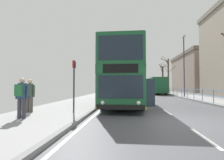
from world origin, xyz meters
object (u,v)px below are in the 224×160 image
object	(u,v)px
street_lamp_far_side	(184,61)
bare_tree_far_00	(168,74)
pedestrian_with_backpack	(21,95)
background_building_00	(205,73)
bare_tree_far_01	(163,78)
double_decker_bus_main	(124,77)
background_bus_far_lane	(155,85)
bus_stop_sign_near	(74,81)
pedestrian_companion	(30,94)

from	to	relation	value
street_lamp_far_side	bare_tree_far_00	world-z (taller)	street_lamp_far_side
pedestrian_with_backpack	background_building_00	bearing A→B (deg)	57.80
pedestrian_with_backpack	bare_tree_far_01	world-z (taller)	bare_tree_far_01
double_decker_bus_main	pedestrian_with_backpack	xyz separation A→B (m)	(-4.06, -7.48, -1.14)
background_bus_far_lane	street_lamp_far_side	world-z (taller)	street_lamp_far_side
double_decker_bus_main	bus_stop_sign_near	distance (m)	6.26
pedestrian_with_backpack	bare_tree_far_01	size ratio (longest dim) A/B	0.27
pedestrian_companion	bare_tree_far_01	world-z (taller)	bare_tree_far_01
bare_tree_far_00	bare_tree_far_01	distance (m)	5.30
double_decker_bus_main	background_building_00	world-z (taller)	background_building_00
double_decker_bus_main	pedestrian_companion	size ratio (longest dim) A/B	6.79
background_bus_far_lane	background_building_00	distance (m)	18.04
double_decker_bus_main	background_bus_far_lane	xyz separation A→B (m)	(5.37, 18.01, -0.68)
bus_stop_sign_near	background_building_00	size ratio (longest dim) A/B	0.14
street_lamp_far_side	background_building_00	world-z (taller)	background_building_00
background_bus_far_lane	background_building_00	world-z (taller)	background_building_00
bus_stop_sign_near	background_building_00	distance (m)	41.22
bare_tree_far_01	double_decker_bus_main	bearing A→B (deg)	-108.38
bare_tree_far_00	double_decker_bus_main	bearing A→B (deg)	-113.13
background_bus_far_lane	pedestrian_with_backpack	xyz separation A→B (m)	(-9.43, -25.49, -0.47)
street_lamp_far_side	bare_tree_far_00	xyz separation A→B (m)	(0.38, 10.32, -1.01)
bare_tree_far_01	background_building_00	bearing A→B (deg)	26.70
bare_tree_far_00	bare_tree_far_01	bearing A→B (deg)	89.83
bus_stop_sign_near	street_lamp_far_side	world-z (taller)	street_lamp_far_side
bus_stop_sign_near	background_bus_far_lane	bearing A→B (deg)	71.97
street_lamp_far_side	background_building_00	size ratio (longest dim) A/B	0.42
double_decker_bus_main	street_lamp_far_side	distance (m)	11.20
background_bus_far_lane	background_building_00	bearing A→B (deg)	39.40
background_bus_far_lane	street_lamp_far_side	distance (m)	10.65
bare_tree_far_00	background_building_00	world-z (taller)	background_building_00
pedestrian_companion	street_lamp_far_side	distance (m)	18.79
double_decker_bus_main	street_lamp_far_side	size ratio (longest dim) A/B	1.49
double_decker_bus_main	street_lamp_far_side	world-z (taller)	street_lamp_far_side
double_decker_bus_main	background_bus_far_lane	distance (m)	18.80
double_decker_bus_main	bare_tree_far_01	size ratio (longest dim) A/B	1.82
double_decker_bus_main	street_lamp_far_side	bearing A→B (deg)	47.09
double_decker_bus_main	background_building_00	bearing A→B (deg)	56.89
background_building_00	pedestrian_companion	bearing A→B (deg)	-124.14
bus_stop_sign_near	street_lamp_far_side	distance (m)	17.18
background_bus_far_lane	pedestrian_companion	size ratio (longest dim) A/B	6.06
background_bus_far_lane	pedestrian_companion	world-z (taller)	background_bus_far_lane
pedestrian_companion	double_decker_bus_main	bearing A→B (deg)	51.06
background_building_00	street_lamp_far_side	bearing A→B (deg)	-118.69
double_decker_bus_main	pedestrian_with_backpack	size ratio (longest dim) A/B	6.79
street_lamp_far_side	bus_stop_sign_near	bearing A→B (deg)	-125.48
background_building_00	bus_stop_sign_near	bearing A→B (deg)	-121.48
background_bus_far_lane	background_building_00	size ratio (longest dim) A/B	0.56
background_bus_far_lane	bare_tree_far_01	size ratio (longest dim) A/B	1.63
background_bus_far_lane	bare_tree_far_01	xyz separation A→B (m)	(2.48, 5.62, 1.61)
bare_tree_far_00	background_building_00	bearing A→B (deg)	44.18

